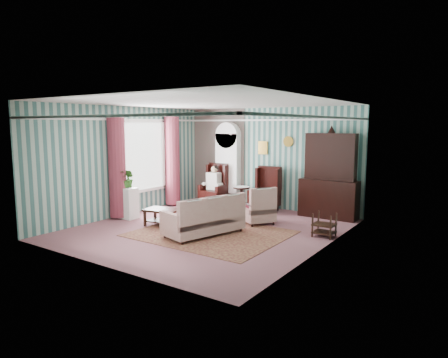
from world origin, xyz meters
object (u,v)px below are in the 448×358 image
Objects in this scene: dresser_hutch at (329,173)px; seated_woman at (214,185)px; wingback_right at (264,189)px; sofa at (204,215)px; wingback_left at (214,184)px; round_side_table at (241,197)px; floral_armchair at (258,202)px; plant_stand at (127,203)px; coffee_table at (162,217)px; nest_table at (324,225)px; bookcase at (228,167)px.

seated_woman is at bearing -175.59° from dresser_hutch.
wingback_right is 0.69× the size of sofa.
round_side_table is (0.90, 0.15, -0.33)m from wingback_left.
seated_woman is 1.12× the size of floral_armchair.
sofa is (0.92, -3.04, 0.15)m from round_side_table.
dresser_hutch is 1.86m from wingback_right.
sofa is at bearing -73.21° from round_side_table.
wingback_right is 2.90m from sofa.
plant_stand is (-1.70, -2.90, 0.10)m from round_side_table.
coffee_table is (1.31, -0.07, -0.19)m from plant_stand.
sofa is at bearing -149.22° from nest_table.
seated_woman is (0.00, 0.00, -0.04)m from wingback_left.
round_side_table is (0.90, 0.15, -0.29)m from seated_woman.
round_side_table is 0.75× the size of plant_stand.
floral_armchair reaches higher than round_side_table.
wingback_right is 2.81m from nest_table.
dresser_hutch is 2.75m from round_side_table.
bookcase is 1.79× the size of wingback_right.
coffee_table is at bearing 164.21° from floral_armchair.
wingback_right reaches higher than floral_armchair.
nest_table is 2.63m from sofa.
seated_woman is 2.90m from coffee_table.
dresser_hutch reaches higher than plant_stand.
nest_table is at bearing 13.84° from plant_stand.
dresser_hutch is at bearing 35.08° from plant_stand.
bookcase reaches higher than wingback_left.
bookcase is at bearing 57.34° from wingback_left.
plant_stand is (-4.30, -3.02, -0.78)m from dresser_hutch.
bookcase reaches higher than sofa.
dresser_hutch is 1.89× the size of wingback_left.
wingback_left is 2.90m from coffee_table.
wingback_left is 2.08× the size of round_side_table.
coffee_table is at bearing -85.29° from bookcase.
coffee_table is at bearing -113.63° from wingback_right.
plant_stand reaches higher than nest_table.
plant_stand is at bearing -120.38° from round_side_table.
nest_table is 3.78m from coffee_table.
wingback_left reaches higher than coffee_table.
round_side_table is at bearing 151.80° from nest_table.
wingback_right reaches higher than sofa.
sofa is at bearing -118.02° from dresser_hutch.
seated_woman reaches higher than floral_armchair.
wingback_left reaches higher than floral_armchair.
dresser_hutch is 5.31m from plant_stand.
seated_woman is 2.19× the size of nest_table.
plant_stand is 0.98× the size of coffee_table.
seated_woman reaches higher than sofa.
plant_stand reaches higher than coffee_table.
bookcase reaches higher than seated_woman.
round_side_table is 2.05m from floral_armchair.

